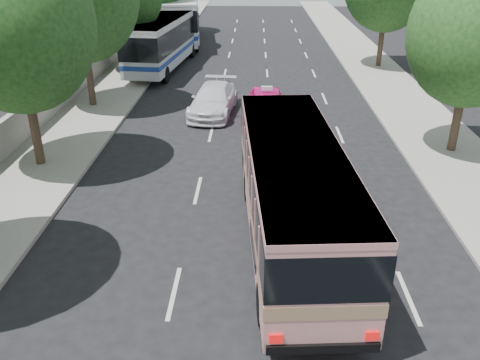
{
  "coord_description": "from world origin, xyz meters",
  "views": [
    {
      "loc": [
        0.15,
        -12.67,
        8.41
      ],
      "look_at": [
        -0.27,
        1.57,
        1.6
      ],
      "focal_mm": 38.0,
      "sensor_mm": 36.0,
      "label": 1
    }
  ],
  "objects_px": {
    "pink_taxi": "(266,106)",
    "white_pickup": "(213,100)",
    "tour_coach_rear": "(182,15)",
    "pink_bus": "(293,185)",
    "tour_coach_front": "(164,38)"
  },
  "relations": [
    {
      "from": "tour_coach_front",
      "to": "tour_coach_rear",
      "type": "distance_m",
      "value": 10.04
    },
    {
      "from": "tour_coach_front",
      "to": "white_pickup",
      "type": "bearing_deg",
      "value": -61.69
    },
    {
      "from": "pink_taxi",
      "to": "tour_coach_rear",
      "type": "height_order",
      "value": "tour_coach_rear"
    },
    {
      "from": "pink_bus",
      "to": "white_pickup",
      "type": "bearing_deg",
      "value": 100.7
    },
    {
      "from": "tour_coach_front",
      "to": "pink_bus",
      "type": "bearing_deg",
      "value": -65.74
    },
    {
      "from": "pink_taxi",
      "to": "white_pickup",
      "type": "bearing_deg",
      "value": 154.77
    },
    {
      "from": "pink_bus",
      "to": "pink_taxi",
      "type": "relative_size",
      "value": 2.12
    },
    {
      "from": "white_pickup",
      "to": "tour_coach_front",
      "type": "distance_m",
      "value": 11.21
    },
    {
      "from": "white_pickup",
      "to": "tour_coach_front",
      "type": "height_order",
      "value": "tour_coach_front"
    },
    {
      "from": "tour_coach_front",
      "to": "pink_taxi",
      "type": "bearing_deg",
      "value": -52.89
    },
    {
      "from": "pink_bus",
      "to": "tour_coach_rear",
      "type": "bearing_deg",
      "value": 99.01
    },
    {
      "from": "pink_bus",
      "to": "tour_coach_front",
      "type": "xyz_separation_m",
      "value": [
        -7.5,
        22.9,
        0.1
      ]
    },
    {
      "from": "tour_coach_rear",
      "to": "pink_bus",
      "type": "bearing_deg",
      "value": -82.89
    },
    {
      "from": "pink_taxi",
      "to": "white_pickup",
      "type": "height_order",
      "value": "pink_taxi"
    },
    {
      "from": "white_pickup",
      "to": "tour_coach_rear",
      "type": "bearing_deg",
      "value": 107.89
    }
  ]
}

